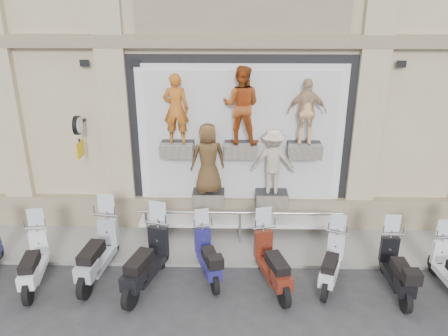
{
  "coord_description": "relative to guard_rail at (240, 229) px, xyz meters",
  "views": [
    {
      "loc": [
        -0.18,
        -7.52,
        5.71
      ],
      "look_at": [
        -0.39,
        1.9,
        2.1
      ],
      "focal_mm": 35.0,
      "sensor_mm": 36.0,
      "label": 1
    }
  ],
  "objects": [
    {
      "name": "sidewalk",
      "position": [
        0.0,
        0.1,
        -0.43
      ],
      "size": [
        16.0,
        2.2,
        0.08
      ],
      "primitive_type": "cube",
      "color": "gray",
      "rests_on": "ground"
    },
    {
      "name": "scooter_g",
      "position": [
        1.93,
        -1.54,
        0.23
      ],
      "size": [
        1.09,
        1.78,
        1.39
      ],
      "primitive_type": null,
      "rotation": [
        0.0,
        0.0,
        -0.37
      ],
      "color": "silver",
      "rests_on": "ground"
    },
    {
      "name": "shop_vitrine",
      "position": [
        0.04,
        0.74,
        1.95
      ],
      "size": [
        5.6,
        0.87,
        4.3
      ],
      "color": "black",
      "rests_on": "ground"
    },
    {
      "name": "clock_sign_bracket",
      "position": [
        -3.9,
        0.47,
        2.34
      ],
      "size": [
        0.1,
        0.8,
        1.02
      ],
      "color": "black",
      "rests_on": "ground"
    },
    {
      "name": "scooter_h",
      "position": [
        3.22,
        -1.76,
        0.27
      ],
      "size": [
        0.56,
        1.82,
        1.47
      ],
      "primitive_type": null,
      "rotation": [
        0.0,
        0.0,
        -0.02
      ],
      "color": "black",
      "rests_on": "ground"
    },
    {
      "name": "ground",
      "position": [
        0.0,
        -2.0,
        -0.47
      ],
      "size": [
        90.0,
        90.0,
        0.0
      ],
      "primitive_type": "plane",
      "color": "#2F2F32",
      "rests_on": "ground"
    },
    {
      "name": "scooter_e",
      "position": [
        -0.72,
        -1.34,
        0.23
      ],
      "size": [
        0.96,
        1.78,
        1.39
      ],
      "primitive_type": null,
      "rotation": [
        0.0,
        0.0,
        0.29
      ],
      "color": "navy",
      "rests_on": "ground"
    },
    {
      "name": "scooter_d",
      "position": [
        -1.99,
        -1.72,
        0.38
      ],
      "size": [
        1.13,
        2.16,
        1.68
      ],
      "primitive_type": null,
      "rotation": [
        0.0,
        0.0,
        -0.27
      ],
      "color": "black",
      "rests_on": "ground"
    },
    {
      "name": "scooter_b",
      "position": [
        -4.39,
        -1.7,
        0.29
      ],
      "size": [
        0.85,
        1.91,
        1.5
      ],
      "primitive_type": null,
      "rotation": [
        0.0,
        0.0,
        0.18
      ],
      "color": "white",
      "rests_on": "ground"
    },
    {
      "name": "scooter_f",
      "position": [
        0.66,
        -1.65,
        0.31
      ],
      "size": [
        1.06,
        1.99,
        1.56
      ],
      "primitive_type": null,
      "rotation": [
        0.0,
        0.0,
        0.27
      ],
      "color": "#5B1C0F",
      "rests_on": "ground"
    },
    {
      "name": "scooter_c",
      "position": [
        -3.11,
        -1.4,
        0.38
      ],
      "size": [
        0.83,
        2.13,
        1.69
      ],
      "primitive_type": null,
      "rotation": [
        0.0,
        0.0,
        -0.11
      ],
      "color": "#9B9FA8",
      "rests_on": "ground"
    },
    {
      "name": "guard_rail",
      "position": [
        0.0,
        0.0,
        0.0
      ],
      "size": [
        5.06,
        0.1,
        0.93
      ],
      "primitive_type": null,
      "color": "#9EA0A5",
      "rests_on": "ground"
    }
  ]
}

